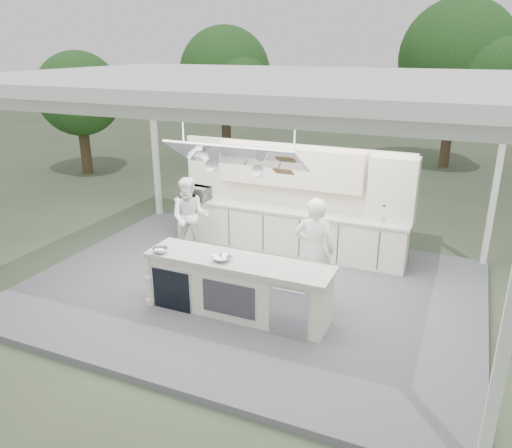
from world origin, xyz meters
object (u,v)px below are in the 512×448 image
at_px(back_counter, 286,229).
at_px(sous_chef, 190,217).
at_px(head_chef, 314,251).
at_px(demo_island, 237,287).

bearing_deg(back_counter, sous_chef, -150.86).
distance_m(back_counter, sous_chef, 2.05).
distance_m(back_counter, head_chef, 2.28).
distance_m(demo_island, sous_chef, 2.69).
height_order(head_chef, sous_chef, head_chef).
bearing_deg(sous_chef, back_counter, 8.39).
bearing_deg(demo_island, back_counter, 93.63).
bearing_deg(demo_island, sous_chef, 136.71).
relative_size(back_counter, sous_chef, 3.07).
distance_m(demo_island, head_chef, 1.43).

